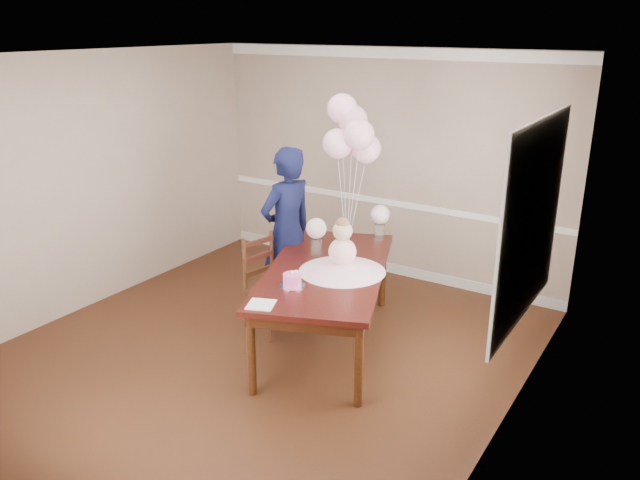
{
  "coord_description": "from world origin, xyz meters",
  "views": [
    {
      "loc": [
        3.26,
        -4.08,
        2.96
      ],
      "look_at": [
        0.35,
        0.52,
        1.05
      ],
      "focal_mm": 35.0,
      "sensor_mm": 36.0,
      "label": 1
    }
  ],
  "objects_px": {
    "dining_table_top": "(326,270)",
    "birthday_cake": "(292,280)",
    "dining_chair_seat": "(271,291)",
    "woman": "(287,232)"
  },
  "relations": [
    {
      "from": "birthday_cake",
      "to": "dining_chair_seat",
      "type": "bearing_deg",
      "value": 141.47
    },
    {
      "from": "birthday_cake",
      "to": "woman",
      "type": "distance_m",
      "value": 1.19
    },
    {
      "from": "dining_table_top",
      "to": "dining_chair_seat",
      "type": "distance_m",
      "value": 0.69
    },
    {
      "from": "dining_table_top",
      "to": "birthday_cake",
      "type": "distance_m",
      "value": 0.53
    },
    {
      "from": "birthday_cake",
      "to": "dining_chair_seat",
      "type": "xyz_separation_m",
      "value": [
        -0.58,
        0.46,
        -0.42
      ]
    },
    {
      "from": "birthday_cake",
      "to": "woman",
      "type": "xyz_separation_m",
      "value": [
        -0.72,
        0.94,
        0.04
      ]
    },
    {
      "from": "woman",
      "to": "birthday_cake",
      "type": "bearing_deg",
      "value": 52.05
    },
    {
      "from": "dining_chair_seat",
      "to": "dining_table_top",
      "type": "bearing_deg",
      "value": 19.19
    },
    {
      "from": "dining_chair_seat",
      "to": "woman",
      "type": "bearing_deg",
      "value": 119.83
    },
    {
      "from": "dining_table_top",
      "to": "woman",
      "type": "height_order",
      "value": "woman"
    }
  ]
}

